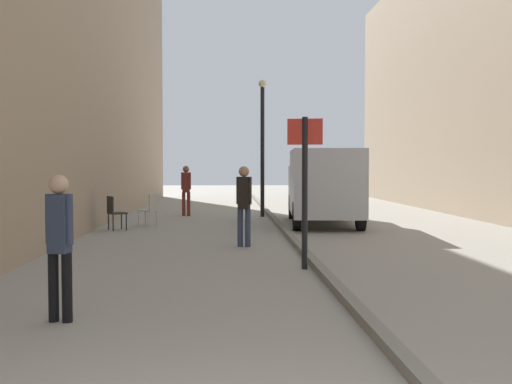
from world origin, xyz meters
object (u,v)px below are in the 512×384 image
street_sign_post (305,179)px  lamp_post (262,139)px  pedestrian_main_foreground (244,200)px  pedestrian_mid_block (186,187)px  delivery_van (323,184)px  cafe_chair_by_doorway (114,211)px  pedestrian_far_crossing (60,237)px  cafe_chair_near_window (150,208)px

street_sign_post → lamp_post: lamp_post is taller
pedestrian_main_foreground → pedestrian_mid_block: 8.28m
pedestrian_mid_block → delivery_van: (4.35, -3.21, 0.19)m
lamp_post → cafe_chair_by_doorway: (-4.34, -4.21, -2.18)m
pedestrian_main_foreground → delivery_van: (2.56, 4.87, 0.19)m
pedestrian_far_crossing → lamp_post: bearing=91.2°
street_sign_post → pedestrian_far_crossing: bearing=55.6°
lamp_post → pedestrian_mid_block: bearing=171.5°
delivery_van → cafe_chair_near_window: (-5.17, -0.36, -0.67)m
pedestrian_mid_block → street_sign_post: bearing=-67.1°
pedestrian_main_foreground → cafe_chair_near_window: pedestrian_main_foreground is taller
pedestrian_main_foreground → pedestrian_mid_block: bearing=123.4°
pedestrian_main_foreground → cafe_chair_by_doorway: size_ratio=1.87×
delivery_van → lamp_post: size_ratio=1.11×
pedestrian_main_foreground → street_sign_post: bearing=-50.8°
delivery_van → lamp_post: lamp_post is taller
delivery_van → cafe_chair_by_doorway: 6.21m
delivery_van → cafe_chair_near_window: size_ratio=5.63×
pedestrian_mid_block → cafe_chair_by_doorway: (-1.66, -4.61, -0.48)m
pedestrian_main_foreground → lamp_post: bearing=104.3°
pedestrian_main_foreground → cafe_chair_near_window: size_ratio=1.87×
delivery_van → street_sign_post: street_sign_post is taller
pedestrian_mid_block → cafe_chair_by_doorway: 4.93m
lamp_post → cafe_chair_by_doorway: bearing=-135.9°
lamp_post → cafe_chair_by_doorway: size_ratio=5.06×
delivery_van → pedestrian_mid_block: bearing=148.0°
pedestrian_far_crossing → lamp_post: size_ratio=0.35×
pedestrian_far_crossing → lamp_post: (3.16, 13.83, 1.76)m
pedestrian_mid_block → cafe_chair_near_window: (-0.82, -3.57, -0.48)m
pedestrian_main_foreground → delivery_van: 5.50m
cafe_chair_near_window → cafe_chair_by_doorway: same height
pedestrian_main_foreground → cafe_chair_near_window: 5.24m
pedestrian_far_crossing → pedestrian_main_foreground: bearing=83.8°
street_sign_post → cafe_chair_by_doorway: (-4.41, 6.34, -1.00)m
pedestrian_main_foreground → street_sign_post: street_sign_post is taller
street_sign_post → lamp_post: 10.62m
cafe_chair_by_doorway → lamp_post: bearing=103.8°
pedestrian_far_crossing → cafe_chair_near_window: size_ratio=1.77×
lamp_post → cafe_chair_near_window: bearing=-137.8°
pedestrian_mid_block → cafe_chair_near_window: size_ratio=1.89×
pedestrian_main_foreground → lamp_post: size_ratio=0.37×
pedestrian_far_crossing → street_sign_post: (3.22, 3.28, 0.58)m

